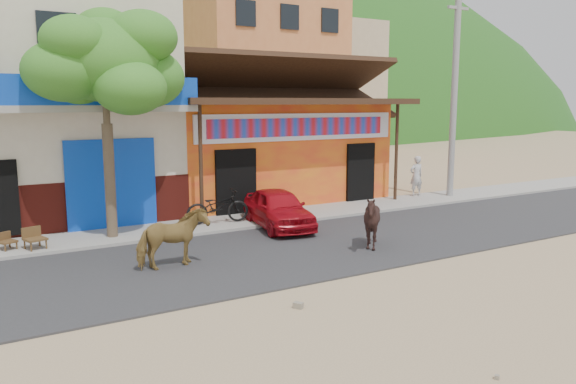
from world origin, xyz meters
name	(u,v)px	position (x,y,z in m)	size (l,w,h in m)	color
ground	(388,270)	(0.00, 0.00, 0.00)	(120.00, 120.00, 0.00)	#9E825B
road	(324,245)	(0.00, 2.50, 0.02)	(60.00, 5.00, 0.04)	#28282B
sidewalk	(261,219)	(0.00, 6.00, 0.06)	(60.00, 2.00, 0.12)	gray
dance_club	(258,151)	(2.00, 10.00, 1.80)	(8.00, 6.00, 3.60)	orange
cafe_building	(46,108)	(-5.50, 10.00, 3.50)	(7.00, 6.00, 7.00)	beige
apartment_front	(254,66)	(9.00, 24.00, 6.00)	(9.00, 9.00, 12.00)	#CC723F
apartment_rear	(318,86)	(18.00, 30.00, 5.00)	(8.00, 8.00, 10.00)	tan
hillside	(22,35)	(0.00, 70.00, 12.00)	(100.00, 40.00, 24.00)	#194C14
tree	(107,124)	(-4.60, 5.80, 3.12)	(3.00, 3.00, 6.00)	#2D721E
utility_pole	(454,90)	(8.20, 6.00, 4.12)	(0.24, 0.24, 8.00)	gray
cow_tan	(173,239)	(-4.07, 2.46, 0.70)	(0.71, 1.55, 1.31)	olive
cow_dark	(372,222)	(0.78, 1.55, 0.73)	(1.11, 1.25, 1.37)	black
red_car	(278,208)	(-0.07, 4.80, 0.61)	(1.35, 3.36, 1.14)	#AA0C17
scooter	(218,207)	(-1.50, 5.91, 0.61)	(0.66, 1.88, 0.99)	black
pedestrian	(416,176)	(7.05, 6.64, 0.88)	(0.56, 0.37, 1.53)	#BEBEBE
cafe_chair_left	(34,229)	(-6.54, 5.43, 0.61)	(0.46, 0.46, 0.99)	#54361C
cafe_chair_right	(7,234)	(-7.13, 5.71, 0.51)	(0.37, 0.37, 0.79)	#482E18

